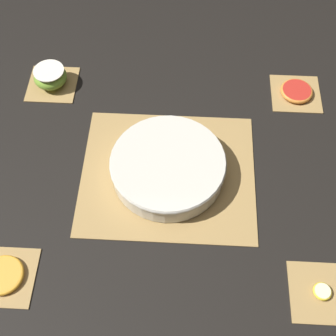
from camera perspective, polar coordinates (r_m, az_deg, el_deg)
name	(u,v)px	position (r m, az deg, el deg)	size (l,w,h in m)	color
ground_plane	(168,174)	(1.12, 0.00, -0.76)	(6.00, 6.00, 0.00)	black
bamboo_mat_center	(168,174)	(1.12, 0.00, -0.68)	(0.41, 0.36, 0.01)	#A8844C
coaster_mat_near_left	(296,93)	(1.32, 15.31, 8.77)	(0.13, 0.13, 0.01)	#A8844C
coaster_mat_near_right	(52,84)	(1.33, -13.90, 9.92)	(0.13, 0.13, 0.01)	#A8844C
coaster_mat_far_left	(321,293)	(1.04, 18.18, -14.22)	(0.13, 0.13, 0.01)	#A8844C
coaster_mat_far_right	(4,276)	(1.06, -19.35, -12.36)	(0.13, 0.13, 0.01)	#A8844C
fruit_salad_bowl	(168,166)	(1.09, -0.01, 0.25)	(0.27, 0.27, 0.06)	silver
apple_half	(50,77)	(1.31, -14.16, 10.76)	(0.09, 0.09, 0.05)	#7FAD38
orange_slice_whole	(3,275)	(1.06, -19.48, -12.20)	(0.09, 0.09, 0.01)	#F9A338
banana_coin_single	(322,291)	(1.04, 18.30, -14.09)	(0.04, 0.04, 0.01)	#F4EABC
grapefruit_slice	(297,91)	(1.31, 15.40, 9.03)	(0.09, 0.09, 0.01)	red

